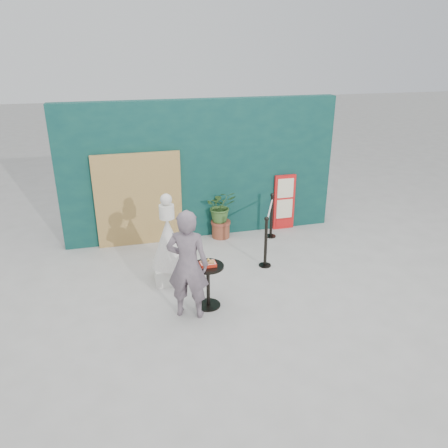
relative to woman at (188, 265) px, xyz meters
The scene contains 10 objects.
ground 1.26m from the woman, ahead, with size 60.00×60.00×0.00m, color #ADAAA5.
back_wall 3.34m from the woman, 74.22° to the left, with size 6.00×0.30×3.00m, color #0B3232.
bamboo_fence 2.99m from the woman, 99.78° to the left, with size 1.80×0.08×2.00m, color tan.
woman is the anchor object (origin of this frame).
menu_board 4.08m from the woman, 46.68° to the left, with size 0.50×0.07×1.30m.
statue 1.22m from the woman, 96.68° to the left, with size 0.65×0.65×1.67m.
cafe_table 0.56m from the woman, 25.63° to the left, with size 0.52×0.52×0.75m.
food_basket 0.41m from the woman, 25.81° to the left, with size 0.26×0.19×0.11m.
planter 3.11m from the woman, 66.36° to the left, with size 0.65×0.56×1.11m.
stanchion_barrier 2.83m from the woman, 43.30° to the left, with size 0.84×1.54×1.03m.
Camera 1 is at (-1.86, -5.91, 4.02)m, focal length 35.00 mm.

